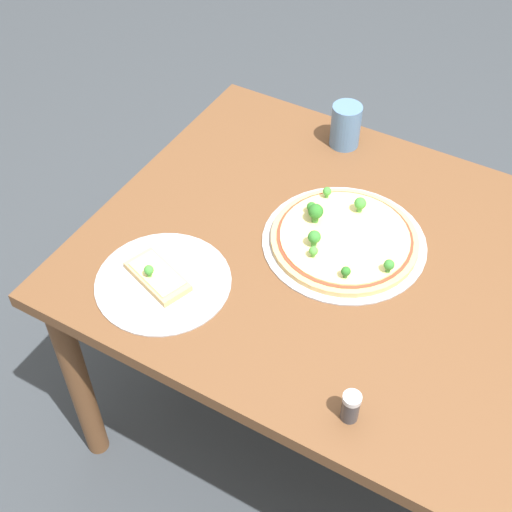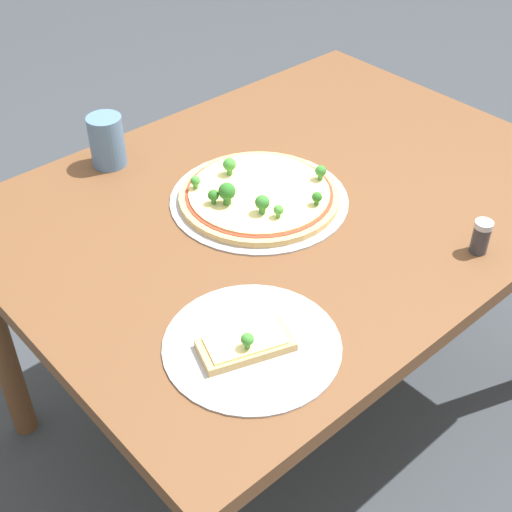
# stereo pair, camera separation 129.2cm
# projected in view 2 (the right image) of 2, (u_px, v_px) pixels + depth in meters

# --- Properties ---
(ground_plane) EXTENTS (8.00, 8.00, 0.00)m
(ground_plane) POSITION_uv_depth(u_px,v_px,m) (285.00, 404.00, 1.99)
(ground_plane) COLOR #33383D
(dining_table) EXTENTS (1.27, 0.95, 0.70)m
(dining_table) POSITION_uv_depth(u_px,v_px,m) (293.00, 226.00, 1.59)
(dining_table) COLOR brown
(dining_table) RESTS_ON ground_plane
(pizza_tray_whole) EXTENTS (0.38, 0.38, 0.07)m
(pizza_tray_whole) POSITION_uv_depth(u_px,v_px,m) (259.00, 195.00, 1.52)
(pizza_tray_whole) COLOR #A3A3A8
(pizza_tray_whole) RESTS_ON dining_table
(pizza_tray_slice) EXTENTS (0.30, 0.30, 0.05)m
(pizza_tray_slice) POSITION_uv_depth(u_px,v_px,m) (250.00, 345.00, 1.19)
(pizza_tray_slice) COLOR #A3A3A8
(pizza_tray_slice) RESTS_ON dining_table
(drinking_cup) EXTENTS (0.08, 0.08, 0.12)m
(drinking_cup) POSITION_uv_depth(u_px,v_px,m) (107.00, 141.00, 1.61)
(drinking_cup) COLOR #4C7099
(drinking_cup) RESTS_ON dining_table
(condiment_shaker) EXTENTS (0.04, 0.04, 0.07)m
(condiment_shaker) POSITION_uv_depth(u_px,v_px,m) (481.00, 237.00, 1.37)
(condiment_shaker) COLOR #333338
(condiment_shaker) RESTS_ON dining_table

